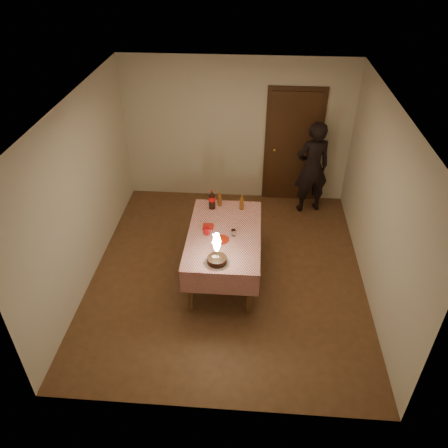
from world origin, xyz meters
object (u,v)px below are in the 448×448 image
(dining_table, at_px, (224,239))
(red_plate, at_px, (221,240))
(red_cup, at_px, (207,231))
(clear_cup, at_px, (233,233))
(cola_bottle, at_px, (212,200))
(photographer, at_px, (312,168))
(birthday_cake, at_px, (217,255))
(amber_bottle_left, at_px, (219,199))
(amber_bottle_right, at_px, (242,202))

(dining_table, xyz_separation_m, red_plate, (-0.03, -0.16, 0.11))
(red_cup, distance_m, clear_cup, 0.37)
(red_plate, height_order, cola_bottle, cola_bottle)
(dining_table, height_order, photographer, photographer)
(red_plate, height_order, red_cup, red_cup)
(cola_bottle, bearing_deg, clear_cup, -61.60)
(birthday_cake, distance_m, clear_cup, 0.63)
(clear_cup, bearing_deg, amber_bottle_left, 108.64)
(amber_bottle_right, bearing_deg, birthday_cake, -101.51)
(cola_bottle, xyz_separation_m, amber_bottle_left, (0.11, 0.09, -0.03))
(clear_cup, height_order, cola_bottle, cola_bottle)
(amber_bottle_left, xyz_separation_m, amber_bottle_right, (0.34, -0.09, 0.00))
(red_cup, xyz_separation_m, photographer, (1.62, 1.93, 0.04))
(clear_cup, bearing_deg, amber_bottle_right, 82.96)
(red_cup, relative_size, photographer, 0.06)
(birthday_cake, height_order, amber_bottle_left, birthday_cake)
(dining_table, relative_size, red_cup, 17.20)
(dining_table, relative_size, clear_cup, 19.11)
(red_cup, height_order, amber_bottle_right, amber_bottle_right)
(amber_bottle_left, bearing_deg, dining_table, -79.98)
(red_cup, height_order, amber_bottle_left, amber_bottle_left)
(birthday_cake, distance_m, amber_bottle_left, 1.37)
(dining_table, height_order, amber_bottle_right, amber_bottle_right)
(dining_table, distance_m, clear_cup, 0.20)
(red_plate, height_order, amber_bottle_left, amber_bottle_left)
(birthday_cake, xyz_separation_m, amber_bottle_left, (-0.08, 1.36, -0.01))
(dining_table, height_order, red_cup, red_cup)
(clear_cup, xyz_separation_m, amber_bottle_left, (-0.26, 0.76, 0.07))
(red_plate, distance_m, amber_bottle_right, 0.84)
(red_cup, xyz_separation_m, amber_bottle_left, (0.12, 0.75, 0.07))
(red_cup, xyz_separation_m, amber_bottle_right, (0.46, 0.67, 0.07))
(clear_cup, distance_m, cola_bottle, 0.77)
(red_cup, height_order, photographer, photographer)
(birthday_cake, distance_m, red_cup, 0.65)
(dining_table, bearing_deg, cola_bottle, 110.37)
(amber_bottle_right, bearing_deg, amber_bottle_left, 166.00)
(dining_table, distance_m, red_plate, 0.19)
(clear_cup, bearing_deg, cola_bottle, 118.40)
(birthday_cake, bearing_deg, dining_table, 85.94)
(cola_bottle, bearing_deg, amber_bottle_left, 41.28)
(amber_bottle_right, height_order, photographer, photographer)
(clear_cup, bearing_deg, red_cup, 177.91)
(cola_bottle, height_order, amber_bottle_right, cola_bottle)
(red_plate, relative_size, red_cup, 2.20)
(red_plate, relative_size, amber_bottle_right, 0.86)
(red_plate, height_order, amber_bottle_right, amber_bottle_right)
(birthday_cake, bearing_deg, red_plate, 87.95)
(cola_bottle, xyz_separation_m, amber_bottle_right, (0.45, 0.01, -0.03))
(dining_table, distance_m, cola_bottle, 0.71)
(birthday_cake, bearing_deg, amber_bottle_left, 93.41)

